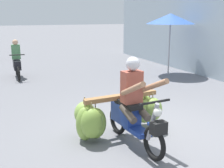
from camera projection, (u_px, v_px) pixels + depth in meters
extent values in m
plane|color=slate|center=(153.00, 133.00, 5.69)|extent=(120.00, 120.00, 0.00)
torus|color=black|center=(154.00, 143.00, 4.58)|extent=(0.13, 0.56, 0.56)
torus|color=black|center=(118.00, 120.00, 5.61)|extent=(0.13, 0.56, 0.56)
cube|color=navy|center=(137.00, 130.00, 5.00)|extent=(0.29, 0.58, 0.08)
cube|color=navy|center=(126.00, 114.00, 5.30)|extent=(0.33, 0.66, 0.36)
cube|color=black|center=(128.00, 103.00, 5.18)|extent=(0.31, 0.62, 0.10)
cylinder|color=gray|center=(153.00, 122.00, 4.55)|extent=(0.09, 0.29, 0.69)
cylinder|color=black|center=(155.00, 102.00, 4.43)|extent=(0.56, 0.09, 0.04)
sphere|color=silver|center=(158.00, 112.00, 4.40)|extent=(0.14, 0.14, 0.14)
cube|color=black|center=(159.00, 128.00, 4.42)|extent=(0.25, 0.18, 0.20)
cube|color=navy|center=(155.00, 126.00, 4.51)|extent=(0.12, 0.29, 0.04)
cube|color=olive|center=(122.00, 97.00, 5.36)|extent=(1.50, 0.23, 0.08)
cube|color=olive|center=(117.00, 96.00, 5.53)|extent=(1.35, 0.19, 0.06)
ellipsoid|color=#85A948|center=(144.00, 110.00, 5.70)|extent=(0.39, 0.35, 0.51)
cylinder|color=#998459|center=(145.00, 96.00, 5.63)|extent=(0.02, 0.02, 0.14)
ellipsoid|color=#82A645|center=(149.00, 110.00, 5.86)|extent=(0.50, 0.46, 0.52)
cylinder|color=#998459|center=(150.00, 95.00, 5.78)|extent=(0.02, 0.02, 0.18)
ellipsoid|color=olive|center=(141.00, 104.00, 5.96)|extent=(0.45, 0.41, 0.49)
cylinder|color=#998459|center=(142.00, 92.00, 5.90)|extent=(0.02, 0.02, 0.12)
ellipsoid|color=#7CA03F|center=(92.00, 123.00, 5.09)|extent=(0.42, 0.39, 0.56)
cylinder|color=#998459|center=(91.00, 106.00, 5.01)|extent=(0.02, 0.02, 0.14)
ellipsoid|color=#7B9F3E|center=(96.00, 123.00, 5.24)|extent=(0.51, 0.49, 0.57)
cylinder|color=#998459|center=(95.00, 105.00, 5.16)|extent=(0.02, 0.02, 0.18)
ellipsoid|color=#84A847|center=(152.00, 109.00, 5.66)|extent=(0.45, 0.42, 0.47)
cylinder|color=#998459|center=(153.00, 96.00, 5.60)|extent=(0.02, 0.02, 0.13)
ellipsoid|color=#8AAE4D|center=(85.00, 113.00, 5.39)|extent=(0.51, 0.48, 0.46)
cylinder|color=#998459|center=(85.00, 100.00, 5.33)|extent=(0.02, 0.02, 0.12)
ellipsoid|color=#82A645|center=(85.00, 124.00, 5.24)|extent=(0.41, 0.38, 0.64)
cylinder|color=#998459|center=(85.00, 105.00, 5.15)|extent=(0.02, 0.02, 0.19)
cube|color=#994738|center=(132.00, 87.00, 5.00)|extent=(0.36, 0.25, 0.56)
sphere|color=silver|center=(133.00, 64.00, 4.89)|extent=(0.24, 0.24, 0.24)
cylinder|color=#9E7051|center=(153.00, 86.00, 4.78)|extent=(0.20, 0.72, 0.39)
cylinder|color=#9E7051|center=(133.00, 89.00, 4.60)|extent=(0.10, 0.72, 0.39)
cylinder|color=#4C4238|center=(142.00, 111.00, 5.06)|extent=(0.17, 0.45, 0.27)
cylinder|color=#4C4238|center=(128.00, 114.00, 4.93)|extent=(0.17, 0.45, 0.27)
torus|color=black|center=(19.00, 74.00, 10.00)|extent=(0.09, 0.52, 0.52)
torus|color=black|center=(17.00, 69.00, 11.00)|extent=(0.09, 0.52, 0.52)
cube|color=black|center=(17.00, 64.00, 10.54)|extent=(0.26, 0.91, 0.32)
cylinder|color=black|center=(17.00, 55.00, 9.89)|extent=(0.50, 0.05, 0.04)
cube|color=#4C7F51|center=(16.00, 52.00, 10.45)|extent=(0.30, 0.21, 0.52)
sphere|color=tan|center=(15.00, 42.00, 10.35)|extent=(0.20, 0.20, 0.20)
cube|color=#9EADB7|center=(206.00, 25.00, 13.50)|extent=(4.15, 9.19, 3.56)
cylinder|color=#99999E|center=(169.00, 48.00, 10.95)|extent=(0.05, 0.05, 2.02)
cone|color=#3860B2|center=(171.00, 19.00, 10.69)|extent=(1.81, 1.81, 0.39)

